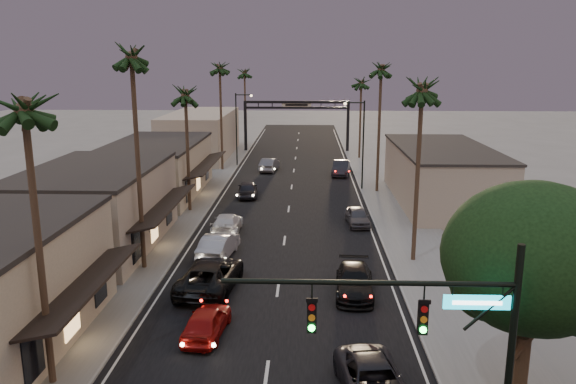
# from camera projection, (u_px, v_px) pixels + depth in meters

# --- Properties ---
(ground) EXTENTS (200.00, 200.00, 0.00)m
(ground) POSITION_uv_depth(u_px,v_px,m) (290.00, 201.00, 52.61)
(ground) COLOR slate
(ground) RESTS_ON ground
(road) EXTENTS (14.00, 120.00, 0.02)m
(road) POSITION_uv_depth(u_px,v_px,m) (291.00, 189.00, 57.47)
(road) COLOR black
(road) RESTS_ON ground
(sidewalk_left) EXTENTS (5.00, 92.00, 0.12)m
(sidewalk_left) POSITION_uv_depth(u_px,v_px,m) (211.00, 175.00, 64.60)
(sidewalk_left) COLOR slate
(sidewalk_left) RESTS_ON ground
(sidewalk_right) EXTENTS (5.00, 92.00, 0.12)m
(sidewalk_right) POSITION_uv_depth(u_px,v_px,m) (376.00, 176.00, 63.95)
(sidewalk_right) COLOR slate
(sidewalk_right) RESTS_ON ground
(storefront_mid) EXTENTS (8.00, 14.00, 5.50)m
(storefront_mid) POSITION_uv_depth(u_px,v_px,m) (96.00, 210.00, 38.81)
(storefront_mid) COLOR gray
(storefront_mid) RESTS_ON ground
(storefront_far) EXTENTS (8.00, 16.00, 5.00)m
(storefront_far) POSITION_uv_depth(u_px,v_px,m) (157.00, 170.00, 54.44)
(storefront_far) COLOR tan
(storefront_far) RESTS_ON ground
(storefront_dist) EXTENTS (8.00, 20.00, 6.00)m
(storefront_dist) POSITION_uv_depth(u_px,v_px,m) (201.00, 135.00, 76.71)
(storefront_dist) COLOR gray
(storefront_dist) RESTS_ON ground
(building_right) EXTENTS (8.00, 18.00, 5.00)m
(building_right) POSITION_uv_depth(u_px,v_px,m) (442.00, 176.00, 51.56)
(building_right) COLOR gray
(building_right) RESTS_ON ground
(traffic_signal) EXTENTS (8.51, 0.22, 7.80)m
(traffic_signal) POSITION_uv_depth(u_px,v_px,m) (446.00, 333.00, 16.22)
(traffic_signal) COLOR black
(traffic_signal) RESTS_ON ground
(corner_tree) EXTENTS (6.20, 6.20, 8.80)m
(corner_tree) POSITION_uv_depth(u_px,v_px,m) (535.00, 264.00, 19.24)
(corner_tree) COLOR #38281C
(corner_tree) RESTS_ON ground
(arch) EXTENTS (15.20, 0.40, 7.27)m
(arch) POSITION_uv_depth(u_px,v_px,m) (297.00, 113.00, 80.55)
(arch) COLOR black
(arch) RESTS_ON ground
(streetlight_right) EXTENTS (2.13, 0.30, 9.00)m
(streetlight_right) POSITION_uv_depth(u_px,v_px,m) (361.00, 138.00, 56.03)
(streetlight_right) COLOR black
(streetlight_right) RESTS_ON ground
(streetlight_left) EXTENTS (2.13, 0.30, 9.00)m
(streetlight_left) POSITION_uv_depth(u_px,v_px,m) (239.00, 123.00, 69.16)
(streetlight_left) COLOR black
(streetlight_left) RESTS_ON ground
(palm_la) EXTENTS (3.20, 3.20, 13.20)m
(palm_la) POSITION_uv_depth(u_px,v_px,m) (23.00, 99.00, 20.14)
(palm_la) COLOR #38281C
(palm_la) RESTS_ON ground
(palm_lb) EXTENTS (3.20, 3.20, 15.20)m
(palm_lb) POSITION_uv_depth(u_px,v_px,m) (131.00, 50.00, 32.35)
(palm_lb) COLOR #38281C
(palm_lb) RESTS_ON ground
(palm_lc) EXTENTS (3.20, 3.20, 12.20)m
(palm_lc) POSITION_uv_depth(u_px,v_px,m) (185.00, 90.00, 46.64)
(palm_lc) COLOR #38281C
(palm_lc) RESTS_ON ground
(palm_ld) EXTENTS (3.20, 3.20, 14.20)m
(palm_ld) POSITION_uv_depth(u_px,v_px,m) (220.00, 65.00, 64.69)
(palm_ld) COLOR #38281C
(palm_ld) RESTS_ON ground
(palm_ra) EXTENTS (3.20, 3.20, 13.20)m
(palm_ra) POSITION_uv_depth(u_px,v_px,m) (422.00, 83.00, 34.14)
(palm_ra) COLOR #38281C
(palm_ra) RESTS_ON ground
(palm_rb) EXTENTS (3.20, 3.20, 14.20)m
(palm_rb) POSITION_uv_depth(u_px,v_px,m) (381.00, 65.00, 53.39)
(palm_rb) COLOR #38281C
(palm_rb) RESTS_ON ground
(palm_rc) EXTENTS (3.20, 3.20, 12.20)m
(palm_rc) POSITION_uv_depth(u_px,v_px,m) (361.00, 79.00, 73.30)
(palm_rc) COLOR #38281C
(palm_rc) RESTS_ON ground
(palm_far) EXTENTS (3.20, 3.20, 13.20)m
(palm_far) POSITION_uv_depth(u_px,v_px,m) (245.00, 70.00, 87.29)
(palm_far) COLOR #38281C
(palm_far) RESTS_ON ground
(oncoming_red) EXTENTS (2.08, 4.34, 1.43)m
(oncoming_red) POSITION_uv_depth(u_px,v_px,m) (207.00, 321.00, 26.60)
(oncoming_red) COLOR maroon
(oncoming_red) RESTS_ON ground
(oncoming_pickup) EXTENTS (3.49, 6.55, 1.75)m
(oncoming_pickup) POSITION_uv_depth(u_px,v_px,m) (210.00, 275.00, 31.94)
(oncoming_pickup) COLOR black
(oncoming_pickup) RESTS_ON ground
(oncoming_silver) EXTENTS (2.36, 5.12, 1.63)m
(oncoming_silver) POSITION_uv_depth(u_px,v_px,m) (219.00, 245.00, 37.32)
(oncoming_silver) COLOR #97989D
(oncoming_silver) RESTS_ON ground
(oncoming_white) EXTENTS (2.06, 5.05, 1.46)m
(oncoming_white) POSITION_uv_depth(u_px,v_px,m) (227.00, 223.00, 42.70)
(oncoming_white) COLOR silver
(oncoming_white) RESTS_ON ground
(oncoming_dgrey) EXTENTS (2.18, 4.70, 1.56)m
(oncoming_dgrey) POSITION_uv_depth(u_px,v_px,m) (248.00, 189.00, 53.99)
(oncoming_dgrey) COLOR black
(oncoming_dgrey) RESTS_ON ground
(oncoming_grey_far) EXTENTS (2.27, 4.88, 1.55)m
(oncoming_grey_far) POSITION_uv_depth(u_px,v_px,m) (269.00, 165.00, 66.80)
(oncoming_grey_far) COLOR #56565C
(oncoming_grey_far) RESTS_ON ground
(curbside_near) EXTENTS (3.07, 5.43, 1.43)m
(curbside_near) POSITION_uv_depth(u_px,v_px,m) (374.00, 382.00, 21.56)
(curbside_near) COLOR black
(curbside_near) RESTS_ON ground
(curbside_black) EXTENTS (2.36, 5.21, 1.48)m
(curbside_black) POSITION_uv_depth(u_px,v_px,m) (354.00, 282.00, 31.34)
(curbside_black) COLOR black
(curbside_black) RESTS_ON ground
(curbside_grey) EXTENTS (1.94, 4.20, 1.39)m
(curbside_grey) POSITION_uv_depth(u_px,v_px,m) (357.00, 216.00, 44.72)
(curbside_grey) COLOR #424247
(curbside_grey) RESTS_ON ground
(curbside_far) EXTENTS (2.42, 5.21, 1.65)m
(curbside_far) POSITION_uv_depth(u_px,v_px,m) (341.00, 168.00, 64.40)
(curbside_far) COLOR black
(curbside_far) RESTS_ON ground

